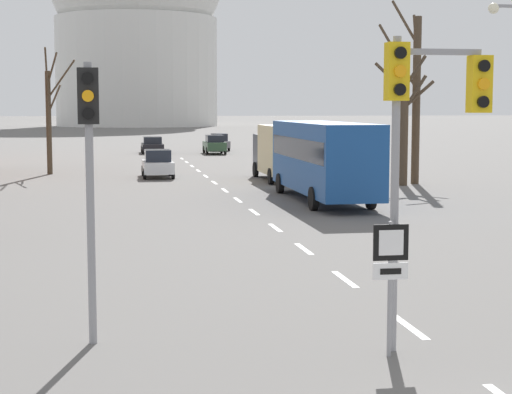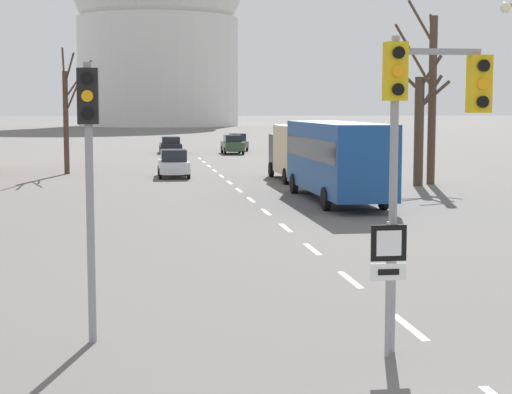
# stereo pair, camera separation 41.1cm
# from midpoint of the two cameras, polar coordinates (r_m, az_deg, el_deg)

# --- Properties ---
(lane_stripe_1) EXTENTS (0.16, 2.00, 0.01)m
(lane_stripe_1) POSITION_cam_midpoint_polar(r_m,az_deg,el_deg) (16.66, 10.87, -8.50)
(lane_stripe_1) COLOR silver
(lane_stripe_1) RESTS_ON ground_plane
(lane_stripe_2) EXTENTS (0.16, 2.00, 0.01)m
(lane_stripe_2) POSITION_cam_midpoint_polar(r_m,az_deg,el_deg) (20.86, 6.87, -5.49)
(lane_stripe_2) COLOR silver
(lane_stripe_2) RESTS_ON ground_plane
(lane_stripe_3) EXTENTS (0.16, 2.00, 0.01)m
(lane_stripe_3) POSITION_cam_midpoint_polar(r_m,az_deg,el_deg) (25.17, 4.24, -3.48)
(lane_stripe_3) COLOR silver
(lane_stripe_3) RESTS_ON ground_plane
(lane_stripe_4) EXTENTS (0.16, 2.00, 0.01)m
(lane_stripe_4) POSITION_cam_midpoint_polar(r_m,az_deg,el_deg) (29.53, 2.40, -2.06)
(lane_stripe_4) COLOR silver
(lane_stripe_4) RESTS_ON ground_plane
(lane_stripe_5) EXTENTS (0.16, 2.00, 0.01)m
(lane_stripe_5) POSITION_cam_midpoint_polar(r_m,az_deg,el_deg) (33.92, 1.03, -1.01)
(lane_stripe_5) COLOR silver
(lane_stripe_5) RESTS_ON ground_plane
(lane_stripe_6) EXTENTS (0.16, 2.00, 0.01)m
(lane_stripe_6) POSITION_cam_midpoint_polar(r_m,az_deg,el_deg) (38.35, -0.02, -0.19)
(lane_stripe_6) COLOR silver
(lane_stripe_6) RESTS_ON ground_plane
(lane_stripe_7) EXTENTS (0.16, 2.00, 0.01)m
(lane_stripe_7) POSITION_cam_midpoint_polar(r_m,az_deg,el_deg) (42.78, -0.86, 0.45)
(lane_stripe_7) COLOR silver
(lane_stripe_7) RESTS_ON ground_plane
(lane_stripe_8) EXTENTS (0.16, 2.00, 0.01)m
(lane_stripe_8) POSITION_cam_midpoint_polar(r_m,az_deg,el_deg) (47.23, -1.53, 0.97)
(lane_stripe_8) COLOR silver
(lane_stripe_8) RESTS_ON ground_plane
(lane_stripe_9) EXTENTS (0.16, 2.00, 0.01)m
(lane_stripe_9) POSITION_cam_midpoint_polar(r_m,az_deg,el_deg) (51.69, -2.09, 1.41)
(lane_stripe_9) COLOR silver
(lane_stripe_9) RESTS_ON ground_plane
(lane_stripe_10) EXTENTS (0.16, 2.00, 0.01)m
(lane_stripe_10) POSITION_cam_midpoint_polar(r_m,az_deg,el_deg) (56.16, -2.57, 1.77)
(lane_stripe_10) COLOR silver
(lane_stripe_10) RESTS_ON ground_plane
(lane_stripe_11) EXTENTS (0.16, 2.00, 0.01)m
(lane_stripe_11) POSITION_cam_midpoint_polar(r_m,az_deg,el_deg) (60.63, -2.97, 2.08)
(lane_stripe_11) COLOR silver
(lane_stripe_11) RESTS_ON ground_plane
(lane_stripe_12) EXTENTS (0.16, 2.00, 0.01)m
(lane_stripe_12) POSITION_cam_midpoint_polar(r_m,az_deg,el_deg) (65.10, -3.32, 2.35)
(lane_stripe_12) COLOR silver
(lane_stripe_12) RESTS_ON ground_plane
(lane_stripe_13) EXTENTS (0.16, 2.00, 0.01)m
(lane_stripe_13) POSITION_cam_midpoint_polar(r_m,az_deg,el_deg) (69.58, -3.62, 2.58)
(lane_stripe_13) COLOR silver
(lane_stripe_13) RESTS_ON ground_plane
(traffic_signal_centre_tall) EXTENTS (1.82, 0.34, 5.31)m
(traffic_signal_centre_tall) POSITION_cam_midpoint_polar(r_m,az_deg,el_deg) (14.58, 11.90, 5.39)
(traffic_signal_centre_tall) COLOR gray
(traffic_signal_centre_tall) RESTS_ON ground_plane
(traffic_signal_near_left) EXTENTS (0.36, 0.34, 4.92)m
(traffic_signal_near_left) POSITION_cam_midpoint_polar(r_m,az_deg,el_deg) (15.06, -10.31, 3.19)
(traffic_signal_near_left) COLOR gray
(traffic_signal_near_left) RESTS_ON ground_plane
(route_sign_post) EXTENTS (0.60, 0.08, 2.28)m
(route_sign_post) POSITION_cam_midpoint_polar(r_m,az_deg,el_deg) (14.30, 9.63, -4.58)
(route_sign_post) COLOR gray
(route_sign_post) RESTS_ON ground_plane
(sedan_near_left) EXTENTS (1.78, 4.24, 1.69)m
(sedan_near_left) POSITION_cam_midpoint_polar(r_m,az_deg,el_deg) (76.28, -1.43, 3.53)
(sedan_near_left) COLOR #2D4C33
(sedan_near_left) RESTS_ON ground_plane
(sedan_near_right) EXTENTS (1.95, 4.44, 1.49)m
(sedan_near_right) POSITION_cam_midpoint_polar(r_m,az_deg,el_deg) (77.78, -5.56, 3.49)
(sedan_near_right) COLOR black
(sedan_near_right) RESTS_ON ground_plane
(sedan_mid_centre) EXTENTS (1.71, 4.44, 1.63)m
(sedan_mid_centre) POSITION_cam_midpoint_polar(r_m,az_deg,el_deg) (82.41, -1.11, 3.70)
(sedan_mid_centre) COLOR slate
(sedan_mid_centre) RESTS_ON ground_plane
(sedan_far_left) EXTENTS (1.81, 4.10, 1.66)m
(sedan_far_left) POSITION_cam_midpoint_polar(r_m,az_deg,el_deg) (50.90, -5.29, 2.24)
(sedan_far_left) COLOR silver
(sedan_far_left) RESTS_ON ground_plane
(city_bus) EXTENTS (2.66, 10.80, 3.48)m
(city_bus) POSITION_cam_midpoint_polar(r_m,az_deg,el_deg) (37.77, 5.71, 2.80)
(city_bus) COLOR #19478C
(city_bus) RESTS_ON ground_plane
(delivery_truck) EXTENTS (2.44, 7.20, 3.14)m
(delivery_truck) POSITION_cam_midpoint_polar(r_m,az_deg,el_deg) (48.39, 3.07, 3.10)
(delivery_truck) COLOR #333842
(delivery_truck) RESTS_ON ground_plane
(bare_tree_right_near) EXTENTS (2.28, 3.06, 10.08)m
(bare_tree_right_near) POSITION_cam_midpoint_polar(r_m,az_deg,el_deg) (47.26, 11.82, 6.86)
(bare_tree_right_near) COLOR #473828
(bare_tree_right_near) RESTS_ON ground_plane
(bare_tree_left_far) EXTENTS (1.89, 1.87, 7.72)m
(bare_tree_left_far) POSITION_cam_midpoint_polar(r_m,az_deg,el_deg) (54.41, -12.29, 5.34)
(bare_tree_left_far) COLOR #473828
(bare_tree_left_far) RESTS_ON ground_plane
(bare_tree_right_far) EXTENTS (2.86, 2.93, 6.82)m
(bare_tree_right_far) POSITION_cam_midpoint_polar(r_m,az_deg,el_deg) (45.96, 11.12, 4.78)
(bare_tree_right_far) COLOR #473828
(bare_tree_right_far) RESTS_ON ground_plane
(capitol_dome) EXTENTS (39.27, 39.27, 55.47)m
(capitol_dome) POSITION_cam_midpoint_polar(r_m,az_deg,el_deg) (193.49, -6.52, 12.76)
(capitol_dome) COLOR silver
(capitol_dome) RESTS_ON ground_plane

